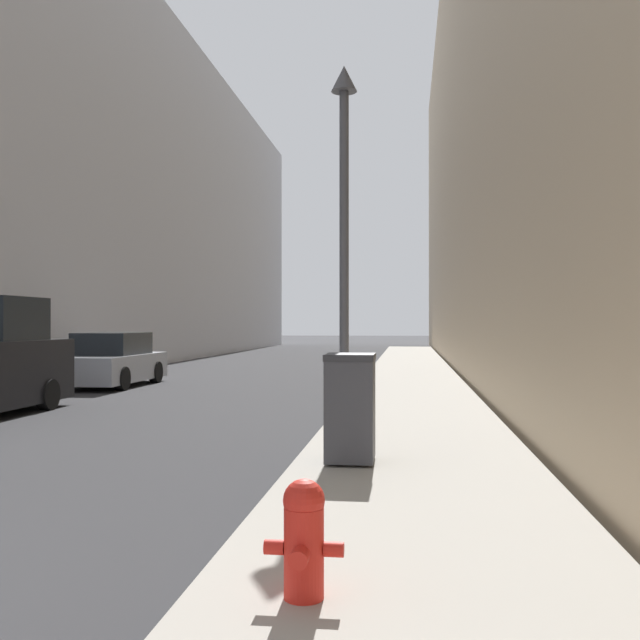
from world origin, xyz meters
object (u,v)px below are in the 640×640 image
fire_hydrant (304,536)px  parked_sedan_near (113,362)px  trash_bin (350,407)px  lamppost (344,217)px

fire_hydrant → parked_sedan_near: parked_sedan_near is taller
trash_bin → lamppost: size_ratio=0.23×
lamppost → parked_sedan_near: (-7.42, 8.80, -2.68)m
fire_hydrant → parked_sedan_near: (-7.75, 15.16, 0.19)m
fire_hydrant → lamppost: (-0.33, 6.37, 2.87)m
trash_bin → lamppost: lamppost is taller
lamppost → parked_sedan_near: size_ratio=1.31×
lamppost → parked_sedan_near: bearing=130.2°
trash_bin → lamppost: bearing=97.1°
lamppost → fire_hydrant: bearing=-87.0°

